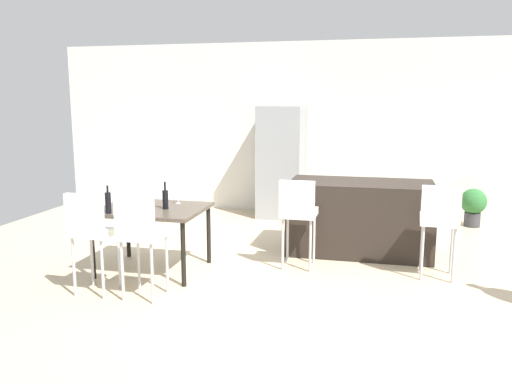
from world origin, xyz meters
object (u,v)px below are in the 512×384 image
dining_chair_near (91,227)px  wine_bottle_corner (108,202)px  dining_table (152,213)px  potted_plant (473,204)px  wine_glass_left (138,202)px  kitchen_island (360,217)px  wine_glass_middle (178,193)px  wine_glass_far (149,194)px  wine_bottle_right (165,199)px  bar_chair_middle (440,217)px  bar_chair_left (298,210)px  dining_chair_far (140,230)px  refrigerator (281,162)px

dining_chair_near → wine_bottle_corner: dining_chair_near is taller
dining_table → potted_plant: (3.92, 3.09, -0.32)m
dining_table → wine_glass_left: 0.38m
dining_table → wine_bottle_corner: (-0.32, -0.39, 0.19)m
dining_chair_near → wine_glass_left: dining_chair_near is taller
kitchen_island → wine_glass_middle: size_ratio=10.28×
wine_glass_left → wine_glass_far: size_ratio=1.00×
wine_glass_left → potted_plant: size_ratio=0.29×
wine_glass_left → wine_glass_far: bearing=101.5°
kitchen_island → wine_glass_far: (-2.36, -1.17, 0.40)m
wine_glass_middle → wine_glass_far: bearing=-148.9°
wine_bottle_right → bar_chair_middle: bearing=9.6°
dining_table → wine_glass_middle: wine_glass_middle is taller
bar_chair_left → potted_plant: (2.32, 2.63, -0.35)m
wine_glass_middle → wine_glass_far: 0.34m
kitchen_island → dining_chair_far: size_ratio=1.70×
dining_table → wine_bottle_corner: wine_bottle_corner is taller
dining_chair_near → bar_chair_left: bearing=34.7°
wine_bottle_right → wine_glass_left: size_ratio=1.77×
wine_glass_left → wine_bottle_corner: bearing=-169.7°
bar_chair_left → bar_chair_middle: bearing=0.0°
dining_table → dining_chair_far: size_ratio=1.12×
kitchen_island → wine_glass_left: 2.81m
dining_chair_near → potted_plant: (4.19, 3.93, -0.35)m
wine_bottle_corner → wine_glass_middle: bearing=52.7°
wine_glass_left → dining_table: bearing=90.0°
wine_glass_middle → wine_bottle_corner: bearing=-127.3°
bar_chair_middle → dining_chair_near: bearing=-159.2°
bar_chair_left → wine_glass_far: 1.73m
wine_bottle_corner → wine_glass_far: wine_bottle_corner is taller
dining_chair_far → wine_glass_far: (-0.35, 0.95, 0.17)m
bar_chair_left → bar_chair_middle: size_ratio=1.00×
dining_chair_near → wine_glass_left: bearing=62.1°
dining_chair_far → refrigerator: bearing=80.9°
wine_glass_far → refrigerator: refrigerator is taller
dining_chair_near → wine_bottle_right: size_ratio=3.41×
bar_chair_middle → wine_bottle_corner: bar_chair_middle is taller
wine_bottle_corner → wine_bottle_right: wine_bottle_right is taller
dining_table → wine_glass_middle: size_ratio=6.77×
potted_plant → wine_bottle_right: bearing=-140.0°
wine_bottle_right → bar_chair_left: bearing=19.3°
bar_chair_left → potted_plant: size_ratio=1.77×
wine_glass_far → bar_chair_left: bearing=11.5°
bar_chair_left → wine_bottle_right: 1.51m
dining_table → wine_glass_left: size_ratio=6.77×
wine_glass_left → wine_glass_middle: size_ratio=1.00×
kitchen_island → bar_chair_middle: size_ratio=1.70×
bar_chair_middle → potted_plant: size_ratio=1.77×
refrigerator → kitchen_island: bearing=-52.9°
bar_chair_middle → wine_bottle_corner: (-3.46, -0.85, 0.16)m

